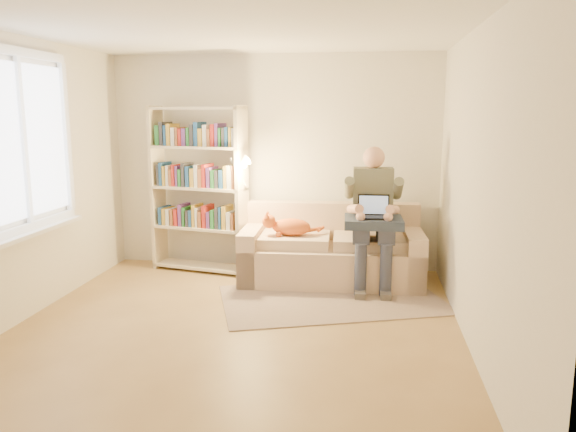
# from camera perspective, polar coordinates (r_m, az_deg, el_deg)

# --- Properties ---
(floor) EXTENTS (4.50, 4.50, 0.00)m
(floor) POSITION_cam_1_polar(r_m,az_deg,el_deg) (5.06, -5.66, -11.77)
(floor) COLOR olive
(floor) RESTS_ON ground
(ceiling) EXTENTS (4.00, 4.50, 0.02)m
(ceiling) POSITION_cam_1_polar(r_m,az_deg,el_deg) (4.73, -6.26, 18.82)
(ceiling) COLOR white
(ceiling) RESTS_ON wall_back
(wall_left) EXTENTS (0.02, 4.50, 2.60)m
(wall_left) POSITION_cam_1_polar(r_m,az_deg,el_deg) (5.55, -26.44, 3.08)
(wall_left) COLOR silver
(wall_left) RESTS_ON floor
(wall_right) EXTENTS (0.02, 4.50, 2.60)m
(wall_right) POSITION_cam_1_polar(r_m,az_deg,el_deg) (4.66, 18.68, 2.41)
(wall_right) COLOR silver
(wall_right) RESTS_ON floor
(wall_back) EXTENTS (4.00, 0.02, 2.60)m
(wall_back) POSITION_cam_1_polar(r_m,az_deg,el_deg) (6.91, -1.44, 5.43)
(wall_back) COLOR silver
(wall_back) RESTS_ON floor
(wall_front) EXTENTS (4.00, 0.02, 2.60)m
(wall_front) POSITION_cam_1_polar(r_m,az_deg,el_deg) (2.63, -17.84, -3.48)
(wall_front) COLOR silver
(wall_front) RESTS_ON floor
(window) EXTENTS (0.12, 1.52, 1.69)m
(window) POSITION_cam_1_polar(r_m,az_deg,el_deg) (5.68, -24.93, 4.11)
(window) COLOR white
(window) RESTS_ON wall_left
(sofa) EXTENTS (2.06, 0.99, 0.86)m
(sofa) POSITION_cam_1_polar(r_m,az_deg,el_deg) (6.46, 4.43, -3.85)
(sofa) COLOR beige
(sofa) RESTS_ON floor
(person) EXTENTS (0.46, 0.72, 1.54)m
(person) POSITION_cam_1_polar(r_m,az_deg,el_deg) (6.20, 8.63, 0.60)
(person) COLOR #6A6C57
(person) RESTS_ON sofa
(cat) EXTENTS (0.66, 0.25, 0.24)m
(cat) POSITION_cam_1_polar(r_m,az_deg,el_deg) (6.28, -0.03, -1.05)
(cat) COLOR orange
(cat) RESTS_ON sofa
(blanket) EXTENTS (0.63, 0.52, 0.10)m
(blanket) POSITION_cam_1_polar(r_m,az_deg,el_deg) (6.06, 9.07, -0.63)
(blanket) COLOR #273145
(blanket) RESTS_ON person
(laptop) EXTENTS (0.34, 0.29, 0.30)m
(laptop) POSITION_cam_1_polar(r_m,az_deg,el_deg) (6.05, 9.09, 0.43)
(laptop) COLOR black
(laptop) RESTS_ON blanket
(bookshelf) EXTENTS (1.30, 0.62, 1.99)m
(bookshelf) POSITION_cam_1_polar(r_m,az_deg,el_deg) (6.79, -9.06, 3.50)
(bookshelf) COLOR beige
(bookshelf) RESTS_ON floor
(rug) EXTENTS (2.53, 1.96, 0.01)m
(rug) POSITION_cam_1_polar(r_m,az_deg,el_deg) (5.87, 4.49, -8.48)
(rug) COLOR gray
(rug) RESTS_ON floor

